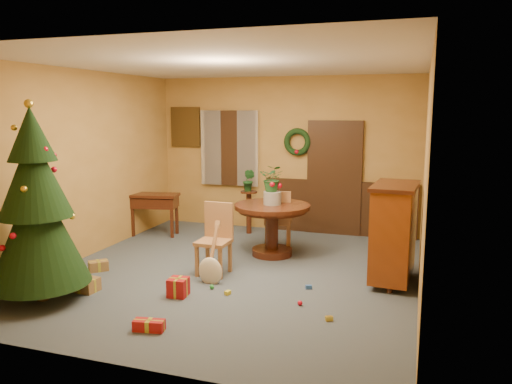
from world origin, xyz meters
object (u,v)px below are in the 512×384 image
at_px(chair_near, 216,236).
at_px(sideboard, 394,230).
at_px(christmas_tree, 36,208).
at_px(writing_desk, 155,204).
at_px(dining_table, 272,220).

bearing_deg(chair_near, sideboard, 8.73).
relative_size(christmas_tree, writing_desk, 2.59).
distance_m(chair_near, sideboard, 2.43).
xyz_separation_m(christmas_tree, writing_desk, (-0.29, 3.24, -0.57)).
distance_m(chair_near, writing_desk, 2.50).
bearing_deg(chair_near, dining_table, 64.45).
height_order(dining_table, writing_desk, dining_table).
distance_m(dining_table, christmas_tree, 3.48).
bearing_deg(christmas_tree, sideboard, 26.42).
relative_size(dining_table, chair_near, 1.20).
relative_size(chair_near, sideboard, 0.75).
height_order(writing_desk, sideboard, sideboard).
distance_m(writing_desk, sideboard, 4.48).
height_order(christmas_tree, writing_desk, christmas_tree).
relative_size(chair_near, christmas_tree, 0.41).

